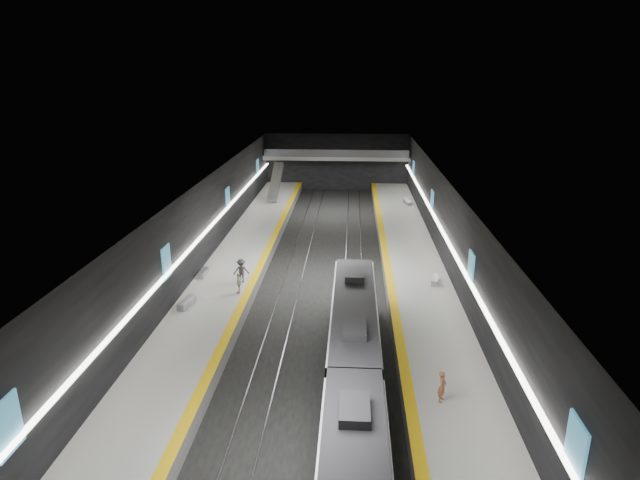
# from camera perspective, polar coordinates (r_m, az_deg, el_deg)

# --- Properties ---
(ground) EXTENTS (70.00, 70.00, 0.00)m
(ground) POSITION_cam_1_polar(r_m,az_deg,el_deg) (43.80, 0.31, -4.56)
(ground) COLOR black
(ground) RESTS_ON ground
(ceiling) EXTENTS (20.00, 70.00, 0.04)m
(ceiling) POSITION_cam_1_polar(r_m,az_deg,el_deg) (41.42, 0.33, 5.72)
(ceiling) COLOR beige
(ceiling) RESTS_ON wall_left
(wall_left) EXTENTS (0.04, 70.00, 8.00)m
(wall_left) POSITION_cam_1_polar(r_m,az_deg,el_deg) (44.11, -12.76, 0.67)
(wall_left) COLOR black
(wall_left) RESTS_ON ground
(wall_right) EXTENTS (0.04, 70.00, 8.00)m
(wall_right) POSITION_cam_1_polar(r_m,az_deg,el_deg) (43.08, 13.72, 0.18)
(wall_right) COLOR black
(wall_right) RESTS_ON ground
(wall_back) EXTENTS (20.00, 0.04, 8.00)m
(wall_back) POSITION_cam_1_polar(r_m,az_deg,el_deg) (76.52, 1.80, 8.30)
(wall_back) COLOR black
(wall_back) RESTS_ON ground
(platform_left) EXTENTS (5.00, 70.00, 1.00)m
(platform_left) POSITION_cam_1_polar(r_m,az_deg,el_deg) (44.63, -9.37, -3.68)
(platform_left) COLOR slate
(platform_left) RESTS_ON ground
(tile_surface_left) EXTENTS (5.00, 70.00, 0.02)m
(tile_surface_left) POSITION_cam_1_polar(r_m,az_deg,el_deg) (44.45, -9.40, -3.07)
(tile_surface_left) COLOR #A7A8A3
(tile_surface_left) RESTS_ON platform_left
(tactile_strip_left) EXTENTS (0.60, 70.00, 0.02)m
(tactile_strip_left) POSITION_cam_1_polar(r_m,az_deg,el_deg) (44.02, -6.60, -3.14)
(tactile_strip_left) COLOR yellow
(tactile_strip_left) RESTS_ON platform_left
(platform_right) EXTENTS (5.00, 70.00, 1.00)m
(platform_right) POSITION_cam_1_polar(r_m,az_deg,el_deg) (43.87, 10.16, -4.11)
(platform_right) COLOR slate
(platform_right) RESTS_ON ground
(tile_surface_right) EXTENTS (5.00, 70.00, 0.02)m
(tile_surface_right) POSITION_cam_1_polar(r_m,az_deg,el_deg) (43.69, 10.20, -3.49)
(tile_surface_right) COLOR #A7A8A3
(tile_surface_right) RESTS_ON platform_right
(tactile_strip_right) EXTENTS (0.60, 70.00, 0.02)m
(tactile_strip_right) POSITION_cam_1_polar(r_m,az_deg,el_deg) (43.47, 7.32, -3.44)
(tactile_strip_right) COLOR yellow
(tactile_strip_right) RESTS_ON platform_right
(rails) EXTENTS (6.52, 70.00, 0.12)m
(rails) POSITION_cam_1_polar(r_m,az_deg,el_deg) (43.78, 0.31, -4.49)
(rails) COLOR gray
(rails) RESTS_ON ground
(train) EXTENTS (2.69, 29.21, 3.60)m
(train) POSITION_cam_1_polar(r_m,az_deg,el_deg) (25.54, 3.62, -16.82)
(train) COLOR #10153D
(train) RESTS_ON ground
(ad_posters) EXTENTS (19.94, 53.50, 2.20)m
(ad_posters) POSITION_cam_1_polar(r_m,az_deg,el_deg) (43.25, 0.39, 1.47)
(ad_posters) COLOR teal
(ad_posters) RESTS_ON wall_left
(cove_light_left) EXTENTS (0.25, 68.60, 0.12)m
(cove_light_left) POSITION_cam_1_polar(r_m,az_deg,el_deg) (44.12, -12.50, 0.41)
(cove_light_left) COLOR white
(cove_light_left) RESTS_ON wall_left
(cove_light_right) EXTENTS (0.25, 68.60, 0.12)m
(cove_light_right) POSITION_cam_1_polar(r_m,az_deg,el_deg) (43.11, 13.44, -0.07)
(cove_light_right) COLOR white
(cove_light_right) RESTS_ON wall_right
(mezzanine_bridge) EXTENTS (20.00, 3.00, 1.50)m
(mezzanine_bridge) POSITION_cam_1_polar(r_m,az_deg,el_deg) (74.31, 1.76, 8.82)
(mezzanine_bridge) COLOR gray
(mezzanine_bridge) RESTS_ON wall_left
(escalator) EXTENTS (1.20, 7.50, 3.92)m
(escalator) POSITION_cam_1_polar(r_m,az_deg,el_deg) (68.54, -4.76, 6.18)
(escalator) COLOR #99999E
(escalator) RESTS_ON platform_left
(bench_left_near) EXTENTS (0.85, 2.02, 0.48)m
(bench_left_near) POSITION_cam_1_polar(r_m,az_deg,el_deg) (38.36, -14.03, -6.50)
(bench_left_near) COLOR #99999E
(bench_left_near) RESTS_ON platform_left
(bench_left_far) EXTENTS (0.52, 1.73, 0.42)m
(bench_left_far) POSITION_cam_1_polar(r_m,az_deg,el_deg) (43.49, -12.36, -3.45)
(bench_left_far) COLOR #99999E
(bench_left_far) RESTS_ON platform_left
(bench_right_near) EXTENTS (0.79, 1.84, 0.44)m
(bench_right_near) POSITION_cam_1_polar(r_m,az_deg,el_deg) (42.03, 12.13, -4.19)
(bench_right_near) COLOR #99999E
(bench_right_near) RESTS_ON platform_right
(bench_right_far) EXTENTS (0.95, 1.96, 0.46)m
(bench_right_far) POSITION_cam_1_polar(r_m,az_deg,el_deg) (65.57, 9.32, 3.98)
(bench_right_far) COLOR #99999E
(bench_right_far) RESTS_ON platform_right
(passenger_right_a) EXTENTS (0.58, 0.70, 1.63)m
(passenger_right_a) POSITION_cam_1_polar(r_m,az_deg,el_deg) (27.84, 12.90, -15.01)
(passenger_right_a) COLOR #AB5E40
(passenger_right_a) RESTS_ON platform_right
(passenger_left_a) EXTENTS (0.51, 0.96, 1.56)m
(passenger_left_a) POSITION_cam_1_polar(r_m,az_deg,el_deg) (39.48, -8.66, -4.57)
(passenger_left_a) COLOR silver
(passenger_left_a) RESTS_ON platform_left
(passenger_left_b) EXTENTS (1.32, 0.91, 1.88)m
(passenger_left_b) POSITION_cam_1_polar(r_m,az_deg,el_deg) (41.33, -8.39, -3.27)
(passenger_left_b) COLOR #38393F
(passenger_left_b) RESTS_ON platform_left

